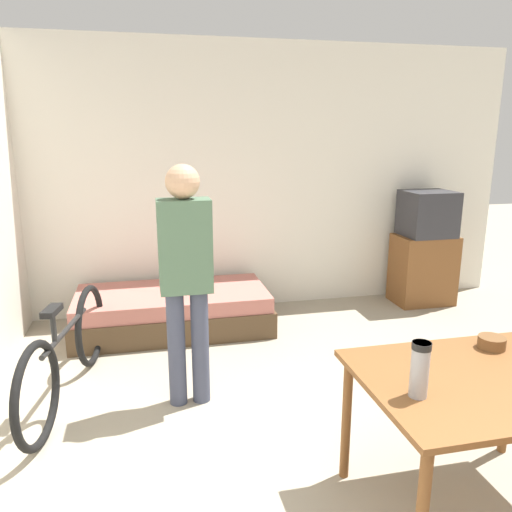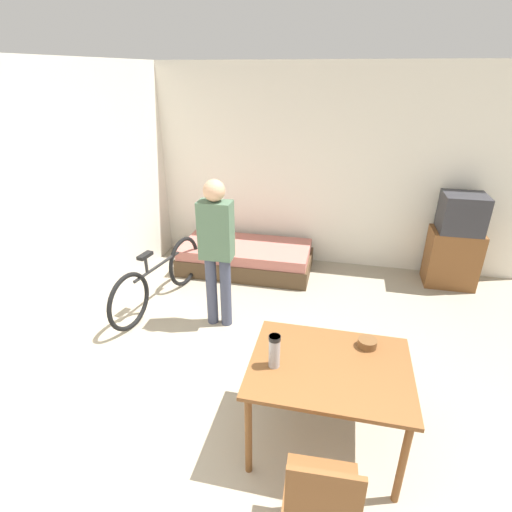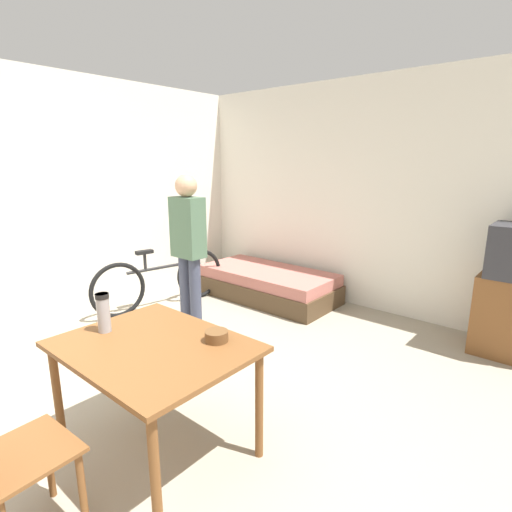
# 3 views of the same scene
# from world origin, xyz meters

# --- Properties ---
(wall_back) EXTENTS (5.54, 0.06, 2.70)m
(wall_back) POSITION_xyz_m (0.00, 3.98, 1.35)
(wall_back) COLOR silver
(wall_back) RESTS_ON ground_plane
(wall_left) EXTENTS (0.06, 4.95, 2.70)m
(wall_left) POSITION_xyz_m (-2.30, 1.98, 1.35)
(wall_left) COLOR silver
(wall_left) RESTS_ON ground_plane
(daybed) EXTENTS (1.81, 0.87, 0.38)m
(daybed) POSITION_xyz_m (-0.92, 3.43, 0.19)
(daybed) COLOR #4C3823
(daybed) RESTS_ON ground_plane
(tv) EXTENTS (0.62, 0.46, 1.22)m
(tv) POSITION_xyz_m (1.79, 3.63, 0.59)
(tv) COLOR brown
(tv) RESTS_ON ground_plane
(dining_table) EXTENTS (1.11, 0.86, 0.73)m
(dining_table) POSITION_xyz_m (0.36, 0.76, 0.64)
(dining_table) COLOR brown
(dining_table) RESTS_ON ground_plane
(wooden_chair) EXTENTS (0.43, 0.43, 0.87)m
(wooden_chair) POSITION_xyz_m (0.37, -0.07, 0.50)
(wooden_chair) COLOR brown
(wooden_chair) RESTS_ON ground_plane
(bicycle) EXTENTS (0.37, 1.71, 0.74)m
(bicycle) POSITION_xyz_m (-1.70, 2.33, 0.34)
(bicycle) COLOR black
(bicycle) RESTS_ON ground_plane
(person_standing) EXTENTS (0.34, 0.22, 1.64)m
(person_standing) POSITION_xyz_m (-0.89, 2.10, 0.95)
(person_standing) COLOR #3D4256
(person_standing) RESTS_ON ground_plane
(thermos_flask) EXTENTS (0.08, 0.08, 0.25)m
(thermos_flask) POSITION_xyz_m (-0.02, 0.68, 0.86)
(thermos_flask) COLOR #99999E
(thermos_flask) RESTS_ON dining_table
(mate_bowl) EXTENTS (0.14, 0.14, 0.06)m
(mate_bowl) POSITION_xyz_m (0.61, 1.03, 0.76)
(mate_bowl) COLOR brown
(mate_bowl) RESTS_ON dining_table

